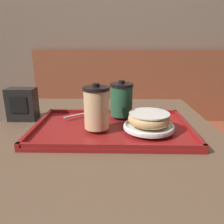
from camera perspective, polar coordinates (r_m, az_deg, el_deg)
name	(u,v)px	position (r m, az deg, el deg)	size (l,w,h in m)	color
wall_behind	(111,21)	(1.79, -0.19, 22.57)	(8.00, 0.05, 2.40)	#7A6656
booth_bench	(140,142)	(1.71, 7.36, -7.68)	(1.63, 0.44, 1.00)	brown
cafe_table	(104,178)	(0.82, -2.22, -16.73)	(0.77, 0.88, 0.76)	brown
serving_tray	(112,128)	(0.73, 0.00, -4.25)	(0.51, 0.32, 0.02)	maroon
coffee_cup_front	(97,107)	(0.67, -4.06, 1.22)	(0.08, 0.08, 0.14)	#E0B784
coffee_cup_rear	(121,99)	(0.80, 2.47, 3.36)	(0.09, 0.09, 0.13)	#235638
plate_with_chocolate_donut	(149,126)	(0.69, 9.56, -3.67)	(0.16, 0.16, 0.01)	white
donut_chocolate_glazed	(149,118)	(0.68, 9.66, -1.67)	(0.13, 0.13, 0.04)	#DBB270
spoon	(91,111)	(0.84, -5.53, 0.14)	(0.13, 0.11, 0.01)	silver
napkin_dispenser	(22,104)	(0.89, -22.38, 1.89)	(0.10, 0.07, 0.12)	black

